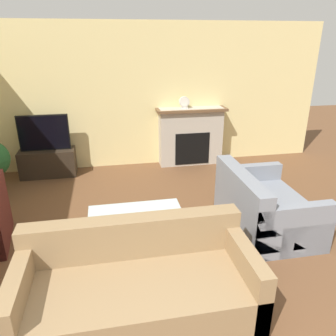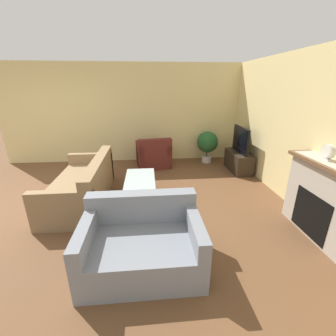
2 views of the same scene
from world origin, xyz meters
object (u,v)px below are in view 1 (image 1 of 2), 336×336
object	(u,v)px
tv	(44,133)
couch_sectional	(138,287)
mantel_clock	(184,102)
coffee_table	(136,216)
couch_loveseat	(263,208)

from	to	relation	value
tv	couch_sectional	xyz separation A→B (m)	(1.29, -3.60, -0.54)
tv	mantel_clock	xyz separation A→B (m)	(2.60, 0.14, 0.43)
coffee_table	mantel_clock	xyz separation A→B (m)	(1.22, 2.64, 0.85)
couch_sectional	coffee_table	distance (m)	1.10
mantel_clock	tv	bearing A→B (deg)	-177.03
tv	coffee_table	bearing A→B (deg)	-61.09
couch_sectional	couch_loveseat	size ratio (longest dim) A/B	1.49
tv	couch_loveseat	world-z (taller)	tv
couch_loveseat	mantel_clock	xyz separation A→B (m)	(-0.49, 2.57, 0.96)
tv	coffee_table	xyz separation A→B (m)	(1.38, -2.51, -0.42)
mantel_clock	couch_loveseat	bearing A→B (deg)	-79.32
tv	couch_sectional	size ratio (longest dim) A/B	0.42
couch_sectional	coffee_table	size ratio (longest dim) A/B	1.86
tv	couch_loveseat	bearing A→B (deg)	-38.34
couch_loveseat	coffee_table	distance (m)	1.71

